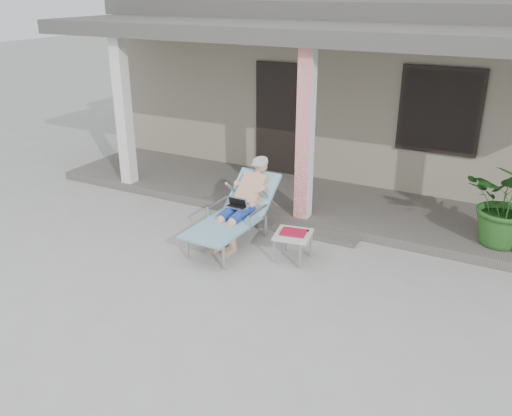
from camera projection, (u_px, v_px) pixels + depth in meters
The scene contains 8 objects.
ground at pixel (235, 286), 6.91m from camera, with size 60.00×60.00×0.00m, color #9E9E99.
house at pixel (385, 80), 11.59m from camera, with size 10.40×5.40×3.30m.
porch_deck at pixel (322, 203), 9.33m from camera, with size 10.00×2.00×0.15m, color #605B56.
porch_overhang at pixel (329, 39), 8.26m from camera, with size 10.00×2.30×2.85m.
porch_step at pixel (295, 229), 8.41m from camera, with size 2.00×0.30×0.07m, color #605B56.
lounger at pixel (239, 194), 7.88m from camera, with size 0.75×1.87×1.20m.
side_table at pixel (293, 236), 7.42m from camera, with size 0.56×0.56×0.43m.
potted_palm at pixel (510, 204), 7.43m from camera, with size 1.11×0.96×1.23m, color #26591E.
Camera 1 is at (3.03, -5.20, 3.55)m, focal length 38.00 mm.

